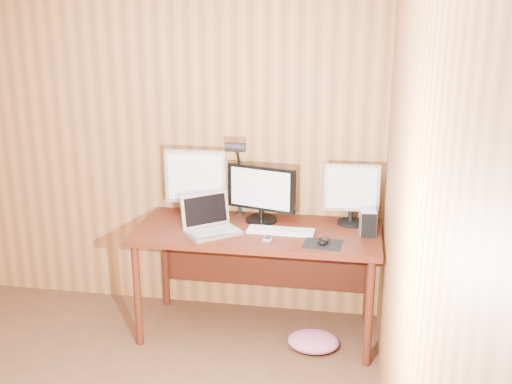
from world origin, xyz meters
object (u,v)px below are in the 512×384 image
(desk_lamp, at_px, (237,168))
(laptop, at_px, (210,223))
(monitor_center, at_px, (261,193))
(monitor_left, at_px, (196,182))
(monitor_right, at_px, (352,193))
(keyboard, at_px, (281,231))
(speaker, at_px, (368,217))
(desk, at_px, (259,243))
(mouse, at_px, (323,241))
(hard_drive, at_px, (368,222))
(phone, at_px, (268,238))

(desk_lamp, bearing_deg, laptop, -120.82)
(monitor_center, height_order, monitor_left, monitor_left)
(monitor_right, relative_size, keyboard, 0.95)
(speaker, bearing_deg, keyboard, -158.34)
(monitor_right, bearing_deg, desk_lamp, 177.29)
(keyboard, bearing_deg, monitor_left, 163.19)
(monitor_center, relative_size, laptop, 1.15)
(desk, relative_size, monitor_center, 3.34)
(laptop, bearing_deg, mouse, -47.41)
(desk, relative_size, speaker, 13.12)
(monitor_left, xyz_separation_m, hard_drive, (1.17, -0.14, -0.18))
(monitor_left, relative_size, monitor_right, 1.15)
(keyboard, relative_size, hard_drive, 2.72)
(hard_drive, bearing_deg, desk_lamp, 164.66)
(monitor_right, relative_size, hard_drive, 2.58)
(hard_drive, height_order, speaker, hard_drive)
(monitor_center, xyz_separation_m, monitor_left, (-0.45, 0.01, 0.06))
(desk, xyz_separation_m, phone, (0.10, -0.23, 0.13))
(monitor_left, height_order, mouse, monitor_left)
(mouse, distance_m, speaker, 0.47)
(mouse, distance_m, hard_drive, 0.36)
(monitor_left, xyz_separation_m, desk_lamp, (0.29, 0.03, 0.10))
(desk, relative_size, keyboard, 3.69)
(monitor_center, xyz_separation_m, hard_drive, (0.71, -0.13, -0.12))
(mouse, xyz_separation_m, hard_drive, (0.27, 0.23, 0.06))
(hard_drive, bearing_deg, keyboard, -178.24)
(mouse, distance_m, desk_lamp, 0.80)
(speaker, bearing_deg, desk, -170.60)
(mouse, bearing_deg, desk, 159.26)
(desk_lamp, bearing_deg, monitor_center, -17.99)
(hard_drive, distance_m, speaker, 0.16)
(keyboard, relative_size, desk_lamp, 0.75)
(phone, bearing_deg, desk, 114.39)
(monitor_center, height_order, hard_drive, monitor_center)
(monitor_center, distance_m, monitor_right, 0.60)
(desk, relative_size, monitor_right, 3.88)
(hard_drive, xyz_separation_m, phone, (-0.61, -0.20, -0.07))
(monitor_center, height_order, monitor_right, monitor_right)
(desk, distance_m, laptop, 0.38)
(monitor_left, xyz_separation_m, monitor_right, (1.05, 0.04, -0.04))
(laptop, bearing_deg, monitor_center, 0.88)
(monitor_left, height_order, speaker, monitor_left)
(monitor_center, bearing_deg, mouse, -22.79)
(speaker, bearing_deg, monitor_left, -179.06)
(hard_drive, bearing_deg, mouse, -144.76)
(monitor_center, height_order, desk_lamp, desk_lamp)
(keyboard, relative_size, mouse, 3.92)
(speaker, bearing_deg, monitor_center, -177.87)
(laptop, distance_m, phone, 0.41)
(desk, xyz_separation_m, monitor_left, (-0.46, 0.10, 0.38))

